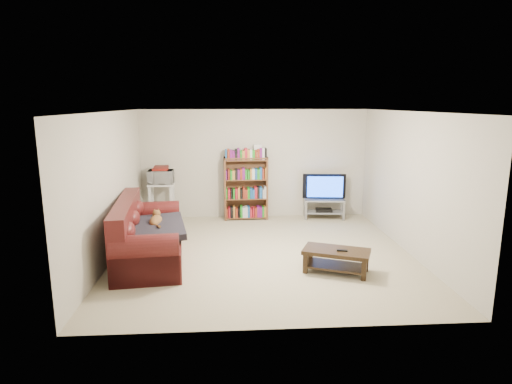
{
  "coord_description": "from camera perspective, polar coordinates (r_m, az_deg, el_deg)",
  "views": [
    {
      "loc": [
        -0.57,
        -6.94,
        2.54
      ],
      "look_at": [
        -0.1,
        0.4,
        1.0
      ],
      "focal_mm": 30.0,
      "sensor_mm": 36.0,
      "label": 1
    }
  ],
  "objects": [
    {
      "name": "coffee_table",
      "position": [
        6.68,
        10.66,
        -8.45
      ],
      "size": [
        1.1,
        0.84,
        0.36
      ],
      "rotation": [
        0.0,
        0.0,
        -0.4
      ],
      "color": "black",
      "rests_on": "floor"
    },
    {
      "name": "floor",
      "position": [
        7.41,
        0.98,
        -8.22
      ],
      "size": [
        5.0,
        5.0,
        0.0
      ],
      "primitive_type": "plane",
      "color": "#BEB28D",
      "rests_on": "ground"
    },
    {
      "name": "wall_front",
      "position": [
        4.67,
        3.53,
        -4.86
      ],
      "size": [
        5.0,
        0.0,
        5.0
      ],
      "primitive_type": "plane",
      "rotation": [
        -1.57,
        0.0,
        0.0
      ],
      "color": "beige",
      "rests_on": "ground"
    },
    {
      "name": "wall_left",
      "position": [
        7.32,
        -18.88,
        0.65
      ],
      "size": [
        0.0,
        5.0,
        5.0
      ],
      "primitive_type": "plane",
      "rotation": [
        1.57,
        0.0,
        1.57
      ],
      "color": "beige",
      "rests_on": "ground"
    },
    {
      "name": "cat",
      "position": [
        7.25,
        -13.21,
        -3.75
      ],
      "size": [
        0.32,
        0.66,
        0.19
      ],
      "primitive_type": null,
      "rotation": [
        0.0,
        0.0,
        0.11
      ],
      "color": "brown",
      "rests_on": "sofa"
    },
    {
      "name": "remote",
      "position": [
        6.58,
        11.42,
        -7.66
      ],
      "size": [
        0.17,
        0.08,
        0.02
      ],
      "primitive_type": "cube",
      "rotation": [
        0.0,
        0.0,
        -0.25
      ],
      "color": "black",
      "rests_on": "coffee_table"
    },
    {
      "name": "television",
      "position": [
        9.55,
        9.13,
        0.68
      ],
      "size": [
        0.96,
        0.22,
        0.55
      ],
      "primitive_type": "imported",
      "rotation": [
        0.0,
        0.0,
        3.04
      ],
      "color": "black",
      "rests_on": "tv_stand"
    },
    {
      "name": "wall_right",
      "position": [
        7.7,
        19.89,
        1.1
      ],
      "size": [
        0.0,
        5.0,
        5.0
      ],
      "primitive_type": "plane",
      "rotation": [
        1.57,
        0.0,
        -1.57
      ],
      "color": "beige",
      "rests_on": "ground"
    },
    {
      "name": "shelf_clutter",
      "position": [
        9.3,
        -0.78,
        5.31
      ],
      "size": [
        0.7,
        0.23,
        0.28
      ],
      "rotation": [
        0.0,
        0.0,
        0.03
      ],
      "color": "silver",
      "rests_on": "bookshelf"
    },
    {
      "name": "microwave",
      "position": [
        9.32,
        -12.58,
        1.98
      ],
      "size": [
        0.53,
        0.36,
        0.29
      ],
      "primitive_type": "imported",
      "rotation": [
        0.0,
        0.0,
        -0.01
      ],
      "color": "silver",
      "rests_on": "microwave_stand"
    },
    {
      "name": "dvd_player",
      "position": [
        9.67,
        9.03,
        -2.39
      ],
      "size": [
        0.38,
        0.28,
        0.06
      ],
      "primitive_type": "cube",
      "rotation": [
        0.0,
        0.0,
        -0.1
      ],
      "color": "black",
      "rests_on": "tv_stand"
    },
    {
      "name": "game_boxes",
      "position": [
        9.29,
        -12.63,
        3.01
      ],
      "size": [
        0.31,
        0.27,
        0.05
      ],
      "primitive_type": "cube",
      "rotation": [
        0.0,
        0.0,
        -0.01
      ],
      "color": "maroon",
      "rests_on": "microwave"
    },
    {
      "name": "microwave_stand",
      "position": [
        9.4,
        -12.46,
        -0.72
      ],
      "size": [
        0.53,
        0.39,
        0.85
      ],
      "rotation": [
        0.0,
        0.0,
        -0.01
      ],
      "color": "silver",
      "rests_on": "floor"
    },
    {
      "name": "tv_stand",
      "position": [
        9.64,
        9.05,
        -1.74
      ],
      "size": [
        0.92,
        0.49,
        0.44
      ],
      "rotation": [
        0.0,
        0.0,
        -0.1
      ],
      "color": "#999EA3",
      "rests_on": "floor"
    },
    {
      "name": "ceiling",
      "position": [
        6.96,
        1.05,
        10.68
      ],
      "size": [
        5.0,
        5.0,
        0.0
      ],
      "primitive_type": "plane",
      "rotation": [
        3.14,
        0.0,
        0.0
      ],
      "color": "white",
      "rests_on": "ground"
    },
    {
      "name": "sofa",
      "position": [
        7.29,
        -14.64,
        -6.1
      ],
      "size": [
        1.25,
        2.42,
        0.99
      ],
      "rotation": [
        0.0,
        0.0,
        0.11
      ],
      "color": "#4D1413",
      "rests_on": "floor"
    },
    {
      "name": "blanket",
      "position": [
        7.06,
        -13.28,
        -4.67
      ],
      "size": [
        1.1,
        1.31,
        0.19
      ],
      "primitive_type": "cube",
      "rotation": [
        0.05,
        -0.04,
        0.19
      ],
      "color": "black",
      "rests_on": "sofa"
    },
    {
      "name": "bookshelf",
      "position": [
        9.4,
        -1.36,
        0.61
      ],
      "size": [
        0.96,
        0.33,
        1.38
      ],
      "rotation": [
        0.0,
        0.0,
        0.03
      ],
      "color": "brown",
      "rests_on": "floor"
    },
    {
      "name": "wall_back",
      "position": [
        9.55,
        -0.21,
        3.76
      ],
      "size": [
        5.0,
        0.0,
        5.0
      ],
      "primitive_type": "plane",
      "rotation": [
        1.57,
        0.0,
        0.0
      ],
      "color": "beige",
      "rests_on": "ground"
    }
  ]
}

